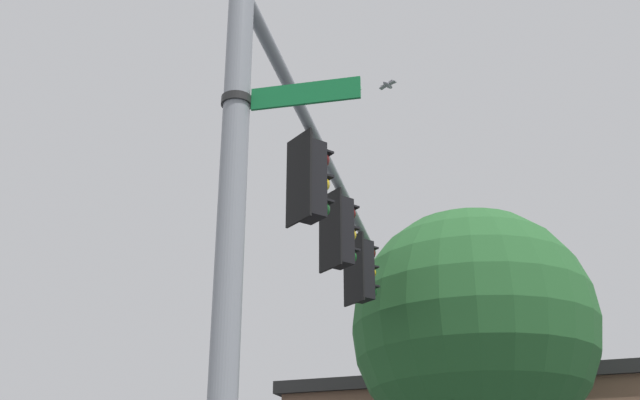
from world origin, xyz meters
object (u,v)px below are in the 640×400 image
at_px(street_name_sign, 272,98).
at_px(bird_flying, 388,85).
at_px(traffic_light_mid_outer, 362,271).
at_px(traffic_light_nearest_pole, 311,181).
at_px(traffic_light_mid_inner, 340,232).

xyz_separation_m(street_name_sign, bird_flying, (-3.92, 4.88, 3.80)).
distance_m(traffic_light_mid_outer, street_name_sign, 6.83).
relative_size(traffic_light_nearest_pole, traffic_light_mid_inner, 1.00).
distance_m(traffic_light_nearest_pole, street_name_sign, 3.01).
height_order(traffic_light_nearest_pole, street_name_sign, traffic_light_nearest_pole).
distance_m(traffic_light_mid_outer, bird_flying, 3.42).
height_order(traffic_light_nearest_pole, bird_flying, bird_flying).
xyz_separation_m(traffic_light_mid_inner, street_name_sign, (3.48, -3.43, -0.49)).
height_order(traffic_light_mid_inner, traffic_light_mid_outer, same).
distance_m(traffic_light_mid_inner, traffic_light_mid_outer, 1.93).
height_order(traffic_light_nearest_pole, traffic_light_mid_outer, same).
distance_m(traffic_light_mid_inner, street_name_sign, 4.92).
relative_size(traffic_light_nearest_pole, bird_flying, 3.82).
bearing_deg(street_name_sign, traffic_light_nearest_pole, 137.87).
relative_size(traffic_light_nearest_pole, traffic_light_mid_outer, 1.00).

